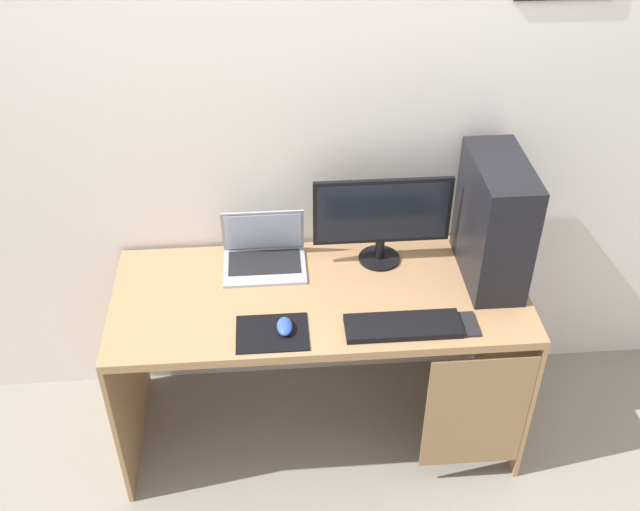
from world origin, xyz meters
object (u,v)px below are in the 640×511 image
(monitor, at_px, (382,217))
(laptop, at_px, (264,254))
(keyboard, at_px, (403,326))
(cell_phone, at_px, (468,324))
(pc_tower, at_px, (494,221))
(mouse_left, at_px, (285,326))

(monitor, relative_size, laptop, 1.64)
(laptop, bearing_deg, keyboard, -41.16)
(laptop, relative_size, cell_phone, 2.51)
(pc_tower, xyz_separation_m, cell_phone, (-0.14, -0.30, -0.24))
(laptop, xyz_separation_m, mouse_left, (0.07, -0.41, -0.02))
(keyboard, distance_m, cell_phone, 0.24)
(cell_phone, bearing_deg, pc_tower, 64.37)
(mouse_left, xyz_separation_m, cell_phone, (0.66, -0.02, -0.02))
(monitor, relative_size, mouse_left, 5.59)
(pc_tower, xyz_separation_m, keyboard, (-0.38, -0.30, -0.23))
(monitor, bearing_deg, pc_tower, -15.18)
(laptop, distance_m, cell_phone, 0.85)
(monitor, height_order, mouse_left, monitor)
(laptop, relative_size, keyboard, 0.78)
(laptop, bearing_deg, cell_phone, -30.57)
(mouse_left, relative_size, cell_phone, 0.74)
(pc_tower, xyz_separation_m, mouse_left, (-0.81, -0.28, -0.22))
(monitor, bearing_deg, keyboard, -86.20)
(pc_tower, xyz_separation_m, monitor, (-0.41, 0.11, -0.04))
(pc_tower, bearing_deg, cell_phone, -115.63)
(keyboard, relative_size, cell_phone, 3.23)
(pc_tower, distance_m, monitor, 0.42)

